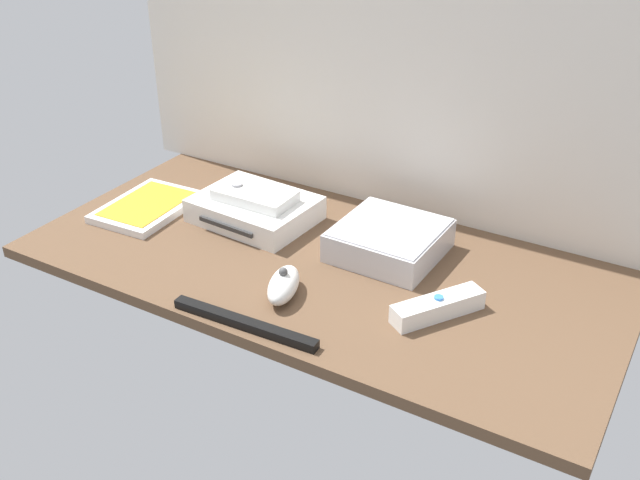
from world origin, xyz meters
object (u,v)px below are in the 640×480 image
object	(u,v)px
remote_classic_pad	(255,195)
remote_wand	(438,307)
game_case	(147,207)
sensor_bar	(244,323)
game_console	(255,209)
mini_computer	(389,240)
remote_nunchuk	(284,285)

from	to	relation	value
remote_classic_pad	remote_wand	bearing A→B (deg)	-14.73
game_case	sensor_bar	size ratio (longest dim) A/B	0.82
sensor_bar	game_console	bearing A→B (deg)	119.54
mini_computer	game_case	bearing A→B (deg)	-169.43
remote_nunchuk	sensor_bar	distance (cm)	9.91
sensor_bar	remote_classic_pad	bearing A→B (deg)	119.21
game_console	remote_nunchuk	distance (cm)	26.05
remote_wand	remote_nunchuk	distance (cm)	23.73
game_case	sensor_bar	xyz separation A→B (cm)	(37.54, -21.13, -0.06)
game_case	sensor_bar	distance (cm)	43.07
remote_wand	remote_classic_pad	xyz separation A→B (cm)	(-40.35, 10.81, 3.90)
game_case	remote_classic_pad	xyz separation A→B (cm)	(20.39, 6.70, 4.65)
mini_computer	remote_nunchuk	size ratio (longest dim) A/B	1.60
game_console	sensor_bar	size ratio (longest dim) A/B	0.92
remote_wand	remote_nunchuk	xyz separation A→B (cm)	(-22.60, -7.21, 0.53)
game_console	remote_nunchuk	bearing A→B (deg)	-41.59
mini_computer	remote_classic_pad	world-z (taller)	remote_classic_pad
game_case	remote_nunchuk	distance (cm)	39.80
remote_wand	sensor_bar	bearing A→B (deg)	-110.78
game_case	sensor_bar	bearing A→B (deg)	-32.18
game_case	mini_computer	bearing A→B (deg)	7.76
game_case	remote_classic_pad	bearing A→B (deg)	15.39
remote_nunchuk	remote_wand	bearing A→B (deg)	-0.39
remote_classic_pad	mini_computer	bearing A→B (deg)	4.59
remote_classic_pad	sensor_bar	bearing A→B (deg)	-58.08
sensor_bar	game_case	bearing A→B (deg)	148.19
mini_computer	remote_classic_pad	bearing A→B (deg)	-175.68
mini_computer	remote_nunchuk	distance (cm)	21.68
remote_wand	remote_classic_pad	size ratio (longest dim) A/B	1.00
remote_classic_pad	game_case	bearing A→B (deg)	-161.54
remote_classic_pad	sensor_bar	world-z (taller)	remote_classic_pad
remote_wand	sensor_bar	world-z (taller)	remote_wand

